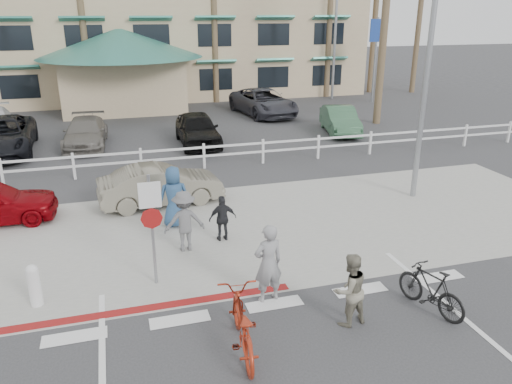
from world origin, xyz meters
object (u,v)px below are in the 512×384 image
object	(u,v)px
bike_red	(242,324)
bike_black	(431,289)
sign_post	(152,225)
car_white_sedan	(161,185)

from	to	relation	value
bike_red	bike_black	size ratio (longest dim) A/B	1.26
sign_post	bike_red	bearing A→B (deg)	-66.01
bike_red	bike_black	xyz separation A→B (m)	(4.03, 0.14, -0.05)
sign_post	car_white_sedan	size ratio (longest dim) A/B	0.75
bike_red	car_white_sedan	world-z (taller)	car_white_sedan
sign_post	bike_red	size ratio (longest dim) A/B	1.39
bike_red	bike_black	distance (m)	4.03
sign_post	bike_red	distance (m)	3.24
sign_post	bike_black	xyz separation A→B (m)	(5.29, -2.70, -0.95)
bike_black	car_white_sedan	distance (m)	8.92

